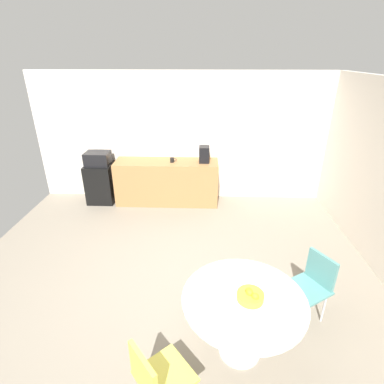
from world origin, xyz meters
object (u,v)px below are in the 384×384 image
(mini_fridge, at_px, (101,183))
(chair_yellow, at_px, (154,376))
(coffee_maker, at_px, (204,154))
(mug_green, at_px, (172,160))
(microwave, at_px, (98,158))
(chair_teal, at_px, (314,280))
(round_table, at_px, (243,307))
(fruit_bowl, at_px, (250,296))
(mug_white, at_px, (204,161))

(mini_fridge, height_order, chair_yellow, chair_yellow)
(chair_yellow, xyz_separation_m, coffee_maker, (0.39, 4.16, 0.54))
(mini_fridge, xyz_separation_m, mug_green, (1.52, -0.04, 0.54))
(microwave, bearing_deg, coffee_maker, 0.00)
(chair_teal, bearing_deg, chair_yellow, -144.44)
(chair_teal, xyz_separation_m, coffee_maker, (-1.26, 2.97, 0.54))
(microwave, bearing_deg, chair_yellow, -67.05)
(mug_green, bearing_deg, microwave, 178.45)
(chair_teal, bearing_deg, mini_fridge, 139.00)
(microwave, distance_m, coffee_maker, 2.16)
(round_table, relative_size, fruit_bowl, 4.67)
(round_table, bearing_deg, mug_white, 96.49)
(coffee_maker, bearing_deg, microwave, 180.00)
(chair_yellow, distance_m, mug_green, 4.15)
(chair_yellow, height_order, fruit_bowl, fruit_bowl)
(round_table, distance_m, coffee_maker, 3.55)
(fruit_bowl, bearing_deg, chair_yellow, -142.45)
(coffee_maker, bearing_deg, mug_green, -176.29)
(mini_fridge, bearing_deg, round_table, -54.00)
(chair_teal, height_order, mug_white, mug_white)
(mini_fridge, relative_size, chair_yellow, 0.98)
(mug_green, bearing_deg, chair_yellow, -86.65)
(microwave, relative_size, mug_green, 3.72)
(mini_fridge, relative_size, coffee_maker, 2.55)
(round_table, xyz_separation_m, chair_teal, (0.88, 0.53, -0.09))
(microwave, height_order, fruit_bowl, microwave)
(mini_fridge, xyz_separation_m, chair_teal, (3.42, -2.97, 0.11))
(mini_fridge, bearing_deg, microwave, 0.00)
(microwave, bearing_deg, mini_fridge, 0.00)
(round_table, xyz_separation_m, mug_green, (-1.02, 3.46, 0.33))
(fruit_bowl, bearing_deg, coffee_maker, 97.21)
(microwave, distance_m, round_table, 4.34)
(microwave, height_order, round_table, microwave)
(chair_teal, xyz_separation_m, chair_yellow, (-1.66, -1.19, 0.00))
(chair_teal, bearing_deg, fruit_bowl, -146.58)
(chair_yellow, bearing_deg, fruit_bowl, 37.55)
(coffee_maker, bearing_deg, chair_yellow, -95.41)
(round_table, height_order, fruit_bowl, fruit_bowl)
(round_table, bearing_deg, coffee_maker, 96.34)
(mini_fridge, relative_size, fruit_bowl, 3.16)
(round_table, relative_size, coffee_maker, 3.78)
(round_table, height_order, chair_yellow, chair_yellow)
(mini_fridge, xyz_separation_m, mug_white, (2.15, -0.07, 0.54))
(microwave, xyz_separation_m, round_table, (2.54, -3.50, -0.33))
(mini_fridge, xyz_separation_m, fruit_bowl, (2.60, -3.52, 0.37))
(microwave, height_order, chair_yellow, microwave)
(mini_fridge, relative_size, chair_teal, 0.98)
(round_table, xyz_separation_m, coffee_maker, (-0.39, 3.50, 0.44))
(mini_fridge, bearing_deg, coffee_maker, 0.00)
(microwave, xyz_separation_m, chair_yellow, (1.76, -4.16, -0.43))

